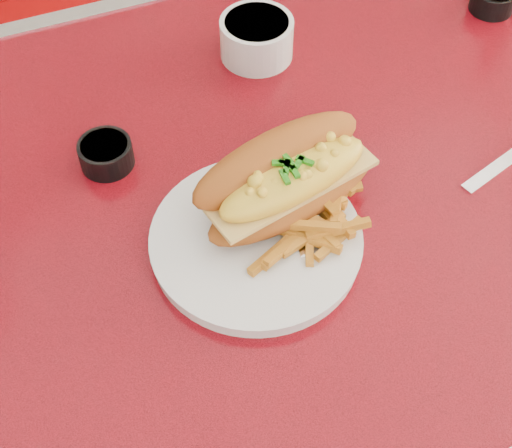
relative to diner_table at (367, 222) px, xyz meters
name	(u,v)px	position (x,y,z in m)	size (l,w,h in m)	color
ground	(331,398)	(0.00, 0.00, -0.61)	(8.00, 8.00, 0.00)	beige
diner_table	(367,222)	(0.00, 0.00, 0.00)	(1.23, 0.83, 0.77)	red
booth_bench_far	(195,57)	(0.00, 0.81, -0.32)	(1.20, 0.51, 0.90)	#A00A0A
dinner_plate	(256,241)	(-0.21, -0.09, 0.17)	(0.27, 0.27, 0.02)	silver
mac_hoagie	(287,177)	(-0.16, -0.05, 0.22)	(0.23, 0.15, 0.10)	#A4531A
fries_pile	(299,209)	(-0.15, -0.08, 0.19)	(0.12, 0.11, 0.03)	orange
fork	(290,196)	(-0.15, -0.05, 0.18)	(0.05, 0.17, 0.00)	silver
gravy_ramekin	(257,37)	(-0.08, 0.22, 0.19)	(0.13, 0.13, 0.06)	silver
sauce_cup_left	(106,153)	(-0.33, 0.10, 0.18)	(0.07, 0.07, 0.03)	black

